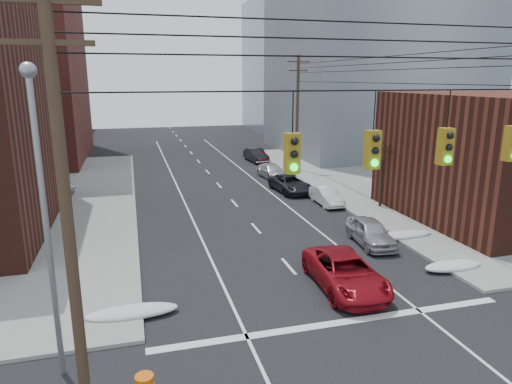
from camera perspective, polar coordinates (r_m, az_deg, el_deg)
sidewalk_ne at (r=49.23m, az=28.74°, el=1.97°), size 40.00×40.00×0.15m
building_brick_far at (r=83.73m, az=-28.97°, el=10.34°), size 22.00×18.00×12.00m
building_office at (r=59.21m, az=14.67°, el=17.09°), size 22.00×20.00×25.00m
building_glass at (r=83.49m, az=6.69°, el=15.38°), size 20.00×18.00×22.00m
utility_pole_left at (r=11.04m, az=-22.51°, el=-3.43°), size 2.20×0.28×11.00m
utility_pole_far at (r=44.40m, az=5.20°, el=9.96°), size 2.20×0.28×11.00m
traffic_signals at (r=12.76m, az=18.72°, el=5.51°), size 17.00×0.42×2.02m
street_light at (r=14.12m, az=-25.05°, el=-1.06°), size 0.44×0.44×9.32m
bare_tree at (r=32.77m, az=15.43°, el=1.95°), size 2.09×2.20×4.93m
snow_nw at (r=18.64m, az=-15.24°, el=-14.27°), size 3.50×1.08×0.42m
snow_ne at (r=23.91m, az=23.40°, el=-8.49°), size 3.00×1.08×0.42m
snow_east_far at (r=27.29m, az=17.56°, el=-5.21°), size 4.00×1.08×0.42m
red_pickup at (r=20.39m, az=11.10°, el=-9.81°), size 2.72×5.46×1.49m
parked_car_a at (r=25.85m, az=14.15°, el=-4.88°), size 2.07×4.30×1.41m
parked_car_b at (r=33.35m, az=8.81°, el=-0.49°), size 1.38×3.83×1.26m
parked_car_c at (r=36.68m, az=4.32°, el=1.04°), size 2.56×5.00×1.35m
parked_car_d at (r=41.75m, az=2.02°, el=2.61°), size 2.16×4.51×1.27m
parked_car_e at (r=49.58m, az=0.55°, el=4.41°), size 1.59×3.65×1.23m
parked_car_f at (r=50.02m, az=0.00°, el=4.64°), size 1.93×4.56×1.46m
lot_car_b at (r=38.67m, az=-25.01°, el=0.61°), size 5.07×3.29×1.30m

